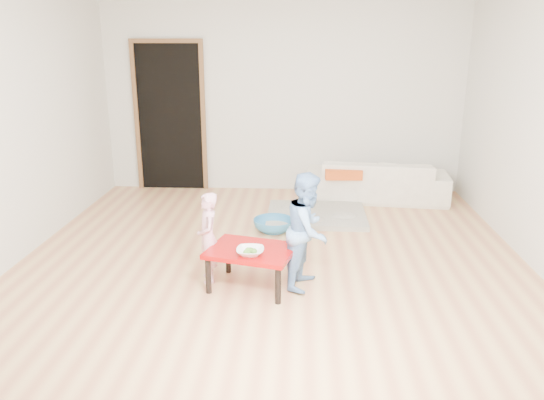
# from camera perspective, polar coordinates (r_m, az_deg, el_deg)

# --- Properties ---
(floor) EXTENTS (5.00, 5.00, 0.01)m
(floor) POSITION_cam_1_polar(r_m,az_deg,el_deg) (5.41, 0.12, -5.98)
(floor) COLOR #C27D53
(floor) RESTS_ON ground
(back_wall) EXTENTS (5.00, 0.02, 2.60)m
(back_wall) POSITION_cam_1_polar(r_m,az_deg,el_deg) (7.52, 1.17, 10.80)
(back_wall) COLOR silver
(back_wall) RESTS_ON floor
(left_wall) EXTENTS (0.02, 5.00, 2.60)m
(left_wall) POSITION_cam_1_polar(r_m,az_deg,el_deg) (5.75, -25.82, 7.20)
(left_wall) COLOR silver
(left_wall) RESTS_ON floor
(right_wall) EXTENTS (0.02, 5.00, 2.60)m
(right_wall) POSITION_cam_1_polar(r_m,az_deg,el_deg) (5.51, 27.26, 6.66)
(right_wall) COLOR silver
(right_wall) RESTS_ON floor
(doorway) EXTENTS (1.02, 0.08, 2.11)m
(doorway) POSITION_cam_1_polar(r_m,az_deg,el_deg) (7.76, -10.87, 8.65)
(doorway) COLOR brown
(doorway) RESTS_ON back_wall
(sofa) EXTENTS (1.95, 0.92, 0.55)m
(sofa) POSITION_cam_1_polar(r_m,az_deg,el_deg) (7.33, 11.16, 2.16)
(sofa) COLOR white
(sofa) RESTS_ON floor
(cushion) EXTENTS (0.49, 0.44, 0.13)m
(cushion) POSITION_cam_1_polar(r_m,az_deg,el_deg) (7.06, 7.58, 3.02)
(cushion) COLOR #D14F17
(cushion) RESTS_ON sofa
(red_table) EXTENTS (0.84, 0.71, 0.36)m
(red_table) POSITION_cam_1_polar(r_m,az_deg,el_deg) (4.69, -2.22, -7.31)
(red_table) COLOR #990808
(red_table) RESTS_ON floor
(bowl) EXTENTS (0.23, 0.23, 0.06)m
(bowl) POSITION_cam_1_polar(r_m,az_deg,el_deg) (4.49, -2.35, -5.56)
(bowl) COLOR white
(bowl) RESTS_ON red_table
(broccoli) EXTENTS (0.12, 0.12, 0.06)m
(broccoli) POSITION_cam_1_polar(r_m,az_deg,el_deg) (4.49, -2.35, -5.56)
(broccoli) COLOR #2D5919
(broccoli) RESTS_ON red_table
(child_pink) EXTENTS (0.27, 0.34, 0.82)m
(child_pink) POSITION_cam_1_polar(r_m,az_deg,el_deg) (4.77, -6.88, -4.03)
(child_pink) COLOR #DF6588
(child_pink) RESTS_ON floor
(child_blue) EXTENTS (0.52, 0.60, 1.03)m
(child_blue) POSITION_cam_1_polar(r_m,az_deg,el_deg) (4.61, 3.89, -3.28)
(child_blue) COLOR #5678C7
(child_blue) RESTS_ON floor
(basin) EXTENTS (0.46, 0.46, 0.14)m
(basin) POSITION_cam_1_polar(r_m,az_deg,el_deg) (6.04, 0.16, -2.73)
(basin) COLOR teal
(basin) RESTS_ON floor
(blanket) EXTENTS (1.20, 1.00, 0.06)m
(blanket) POSITION_cam_1_polar(r_m,az_deg,el_deg) (6.55, 4.80, -1.60)
(blanket) COLOR #AFAB9A
(blanket) RESTS_ON floor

